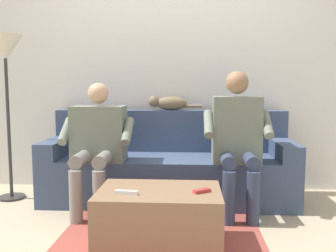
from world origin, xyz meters
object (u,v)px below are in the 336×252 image
(coffee_table, at_px, (159,218))
(person_right_seated, at_px, (97,139))
(couch, at_px, (169,168))
(person_left_seated, at_px, (237,134))
(floor_lamp, at_px, (5,59))
(remote_red, at_px, (202,191))
(cat_on_backrest, at_px, (168,103))
(remote_white, at_px, (126,192))

(coffee_table, distance_m, person_right_seated, 0.99)
(couch, xyz_separation_m, person_right_seated, (0.58, 0.33, 0.31))
(person_left_seated, height_order, floor_lamp, floor_lamp)
(coffee_table, xyz_separation_m, remote_red, (-0.27, 0.04, 0.20))
(cat_on_backrest, distance_m, floor_lamp, 1.52)
(person_left_seated, relative_size, cat_on_backrest, 2.21)
(remote_white, distance_m, remote_red, 0.47)
(person_right_seated, height_order, remote_red, person_right_seated)
(remote_red, bearing_deg, cat_on_backrest, 70.36)
(floor_lamp, bearing_deg, couch, -176.48)
(person_left_seated, bearing_deg, remote_white, 46.67)
(floor_lamp, bearing_deg, coffee_table, 147.24)
(couch, height_order, coffee_table, couch)
(couch, bearing_deg, remote_red, 104.25)
(cat_on_backrest, bearing_deg, remote_white, 82.81)
(couch, distance_m, remote_red, 1.11)
(floor_lamp, bearing_deg, remote_white, 140.42)
(couch, xyz_separation_m, person_left_seated, (-0.58, 0.32, 0.36))
(cat_on_backrest, bearing_deg, floor_lamp, 12.62)
(couch, relative_size, remote_red, 19.75)
(cat_on_backrest, relative_size, floor_lamp, 0.35)
(person_left_seated, distance_m, remote_red, 0.85)
(person_left_seated, bearing_deg, remote_red, 67.92)
(cat_on_backrest, distance_m, remote_red, 1.42)
(person_left_seated, xyz_separation_m, cat_on_backrest, (0.60, -0.55, 0.23))
(coffee_table, bearing_deg, couch, -90.00)
(person_right_seated, relative_size, remote_red, 9.48)
(couch, relative_size, cat_on_backrest, 4.23)
(person_right_seated, distance_m, floor_lamp, 1.14)
(couch, distance_m, cat_on_backrest, 0.64)
(cat_on_backrest, relative_size, remote_red, 4.67)
(person_right_seated, height_order, floor_lamp, floor_lamp)
(person_left_seated, xyz_separation_m, remote_white, (0.77, 0.82, -0.26))
(couch, relative_size, coffee_table, 2.80)
(person_right_seated, xyz_separation_m, cat_on_backrest, (-0.55, -0.56, 0.28))
(person_right_seated, bearing_deg, person_left_seated, -179.28)
(person_left_seated, height_order, person_right_seated, person_left_seated)
(coffee_table, relative_size, person_right_seated, 0.74)
(couch, bearing_deg, floor_lamp, 3.52)
(couch, xyz_separation_m, coffee_table, (0.00, 1.03, -0.10))
(coffee_table, bearing_deg, floor_lamp, -32.76)
(couch, xyz_separation_m, floor_lamp, (1.46, 0.09, 0.99))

